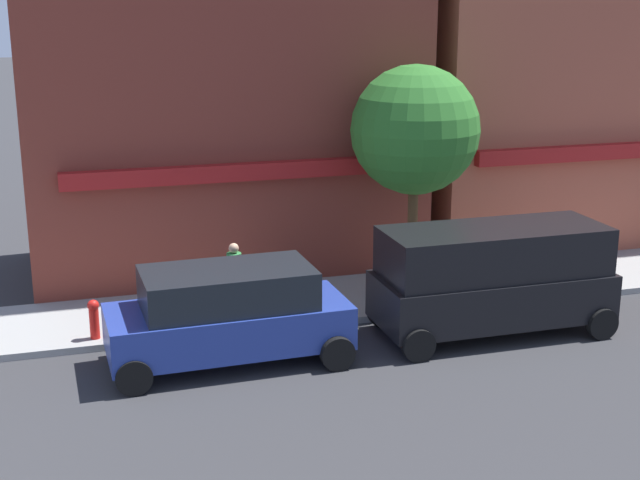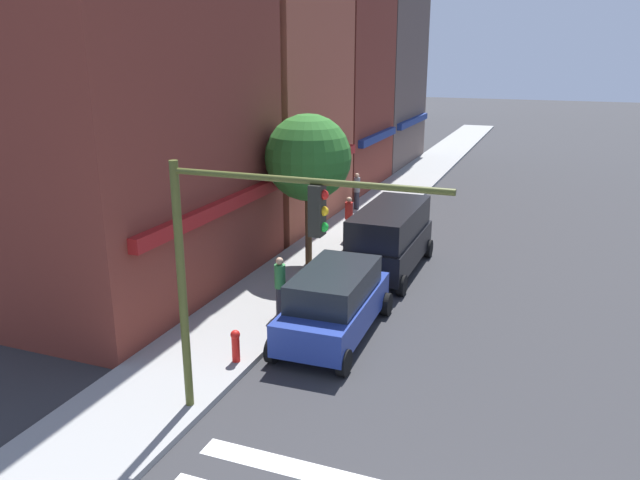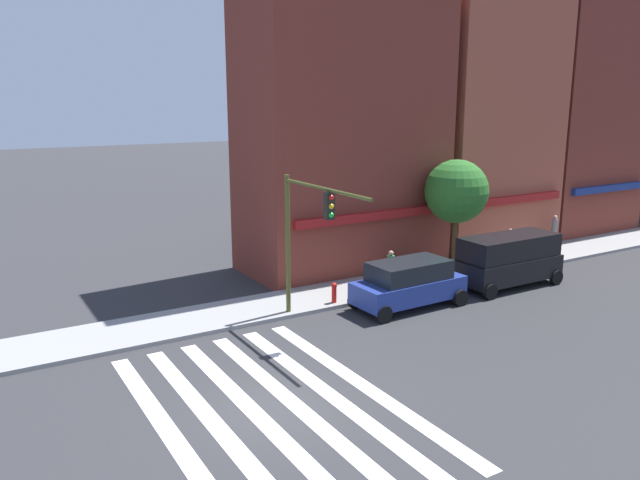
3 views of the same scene
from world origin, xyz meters
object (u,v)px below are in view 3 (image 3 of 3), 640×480
at_px(suv_blue, 409,283).
at_px(pedestrian_red_jacket, 509,245).
at_px(van_black, 509,259).
at_px(pedestrian_grey_coat, 554,230).
at_px(pedestrian_green_top, 391,270).
at_px(street_tree, 456,192).
at_px(traffic_signal, 306,225).
at_px(fire_hydrant, 334,292).

xyz_separation_m(suv_blue, pedestrian_red_jacket, (8.44, 2.43, 0.04)).
relative_size(van_black, pedestrian_red_jacket, 2.83).
bearing_deg(pedestrian_red_jacket, pedestrian_grey_coat, 100.79).
distance_m(pedestrian_green_top, street_tree, 5.46).
bearing_deg(pedestrian_grey_coat, traffic_signal, -65.30).
bearing_deg(fire_hydrant, suv_blue, -34.25).
relative_size(suv_blue, pedestrian_red_jacket, 2.68).
bearing_deg(street_tree, pedestrian_red_jacket, -6.06).
xyz_separation_m(suv_blue, pedestrian_grey_coat, (13.40, 3.70, 0.04)).
bearing_deg(van_black, pedestrian_grey_coat, 25.69).
bearing_deg(pedestrian_green_top, traffic_signal, 119.09).
height_order(pedestrian_red_jacket, fire_hydrant, pedestrian_red_jacket).
bearing_deg(traffic_signal, suv_blue, -3.70).
bearing_deg(street_tree, traffic_signal, -165.41).
xyz_separation_m(van_black, street_tree, (-0.70, 2.80, 2.73)).
distance_m(suv_blue, fire_hydrant, 3.05).
relative_size(pedestrian_grey_coat, fire_hydrant, 2.10).
bearing_deg(pedestrian_grey_coat, pedestrian_green_top, -67.87).
height_order(suv_blue, street_tree, street_tree).
height_order(pedestrian_grey_coat, fire_hydrant, pedestrian_grey_coat).
xyz_separation_m(traffic_signal, pedestrian_red_jacket, (13.05, 2.14, -2.80)).
distance_m(van_black, pedestrian_grey_coat, 8.54).
relative_size(pedestrian_red_jacket, street_tree, 0.33).
bearing_deg(van_black, pedestrian_red_jacket, 41.64).
distance_m(suv_blue, van_black, 5.71).
bearing_deg(street_tree, pedestrian_grey_coat, 6.12).
height_order(suv_blue, pedestrian_green_top, suv_blue).
distance_m(pedestrian_red_jacket, fire_hydrant, 10.97).
distance_m(traffic_signal, fire_hydrant, 4.13).
bearing_deg(street_tree, fire_hydrant, -171.65).
xyz_separation_m(pedestrian_green_top, pedestrian_red_jacket, (7.94, 0.58, 0.00)).
bearing_deg(pedestrian_red_jacket, pedestrian_green_top, -89.36).
relative_size(pedestrian_green_top, street_tree, 0.33).
relative_size(pedestrian_green_top, fire_hydrant, 2.10).
bearing_deg(van_black, fire_hydrant, 168.30).
distance_m(suv_blue, street_tree, 6.46).
relative_size(suv_blue, van_black, 0.95).
height_order(pedestrian_green_top, street_tree, street_tree).
xyz_separation_m(van_black, pedestrian_red_jacket, (2.74, 2.43, -0.21)).
distance_m(traffic_signal, pedestrian_green_top, 6.03).
height_order(pedestrian_red_jacket, street_tree, street_tree).
bearing_deg(pedestrian_red_jacket, suv_blue, -77.44).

